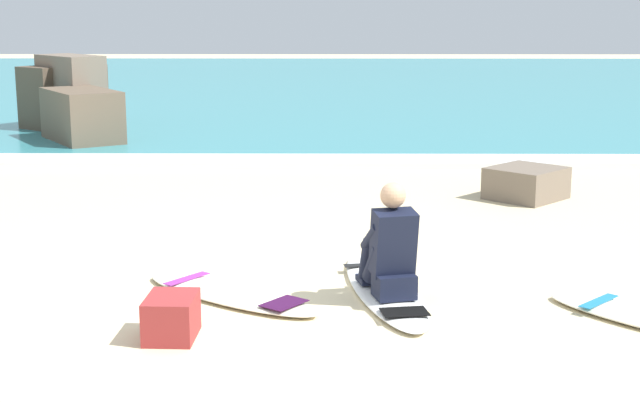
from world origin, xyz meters
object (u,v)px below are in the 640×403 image
Objects in this scene: surfboard_main at (384,289)px; shoreline_rock at (526,183)px; beach_bag at (171,317)px; surfer_seated at (390,251)px; surfboard_spare_near at (230,294)px.

shoreline_rock reaches higher than surfboard_main.
shoreline_rock is at bearing 54.22° from beach_bag.
shoreline_rock is 6.31m from beach_bag.
surfboard_main is 1.99m from beach_bag.
surfer_seated reaches higher than surfboard_main.
beach_bag is at bearing -109.12° from surfboard_spare_near.
surfer_seated is 1.40m from surfboard_spare_near.
surfboard_spare_near is 5.34m from shoreline_rock.
beach_bag reaches higher than surfboard_spare_near.
surfboard_main is 4.50m from shoreline_rock.
beach_bag is at bearing -152.43° from surfer_seated.
surfboard_spare_near is 2.09× the size of shoreline_rock.
surfboard_main is 2.72× the size of shoreline_rock.
shoreline_rock is at bearing 64.61° from surfer_seated.
shoreline_rock is (2.01, 4.24, -0.23)m from surfer_seated.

